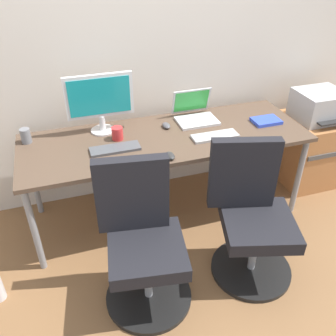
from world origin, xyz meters
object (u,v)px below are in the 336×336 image
Objects in this scene: printer at (319,105)px; office_chair_right at (251,218)px; side_cabinet at (308,149)px; desktop_monitor at (100,100)px; coffee_mug at (117,133)px; open_laptop at (195,113)px; office_chair_left at (142,243)px.

office_chair_right is at bearing -142.27° from printer.
side_cabinet is 1.27× the size of desktop_monitor.
coffee_mug is (-1.70, -0.00, 0.02)m from printer.
side_cabinet is 1.90m from desktop_monitor.
desktop_monitor is at bearing 175.18° from side_cabinet.
open_laptop is at bearing 172.87° from side_cabinet.
office_chair_left is 1.00× the size of office_chair_right.
desktop_monitor is at bearing 175.15° from printer.
side_cabinet is at bearing -4.82° from desktop_monitor.
side_cabinet is 1.76m from coffee_mug.
printer reaches higher than coffee_mug.
coffee_mug is (0.08, -0.15, -0.20)m from desktop_monitor.
desktop_monitor is (-0.05, 0.93, 0.53)m from office_chair_left.
office_chair_right is 1.32m from printer.
office_chair_left reaches higher than side_cabinet.
open_laptop is at bearing 92.79° from office_chair_right.
open_laptop is (-1.06, 0.13, 0.03)m from printer.
desktop_monitor is at bearing 117.24° from coffee_mug.
printer reaches higher than side_cabinet.
office_chair_right is 0.98m from open_laptop.
printer is (1.01, 0.78, 0.31)m from office_chair_right.
printer is at bearing 24.35° from office_chair_left.
side_cabinet is 1.16m from open_laptop.
printer is at bearing -7.18° from open_laptop.
side_cabinet is at bearing 90.00° from printer.
coffee_mug is at bearing -62.76° from desktop_monitor.
desktop_monitor is (-1.78, 0.15, 0.22)m from printer.
office_chair_left is at bearing 179.87° from office_chair_right.
coffee_mug is at bearing -179.88° from printer.
coffee_mug is at bearing 131.24° from office_chair_right.
office_chair_right reaches higher than side_cabinet.
office_chair_left is 1.96× the size of desktop_monitor.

